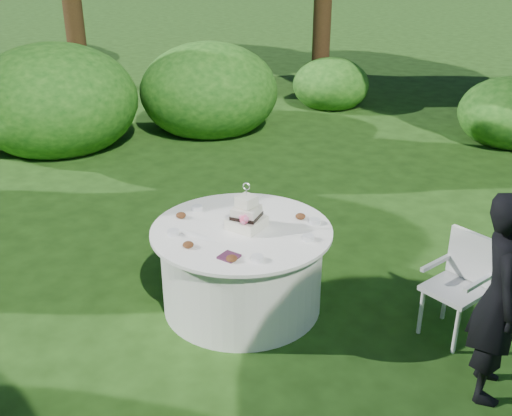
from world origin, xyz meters
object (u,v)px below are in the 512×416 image
at_px(napkins, 229,257).
at_px(chair, 461,278).
at_px(cake, 246,216).
at_px(table, 242,267).
at_px(guest, 501,298).

distance_m(napkins, chair, 1.90).
bearing_deg(chair, cake, -159.06).
height_order(table, cake, cake).
distance_m(table, cake, 0.50).
height_order(napkins, chair, chair).
bearing_deg(guest, table, 74.61).
xyz_separation_m(napkins, cake, (-0.19, 0.50, 0.10)).
height_order(napkins, table, napkins).
bearing_deg(napkins, cake, 110.35).
bearing_deg(napkins, guest, 16.82).
bearing_deg(cake, napkins, -69.65).
bearing_deg(guest, chair, 17.44).
distance_m(guest, table, 2.15).
bearing_deg(chair, table, -158.48).
bearing_deg(table, chair, 21.52).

